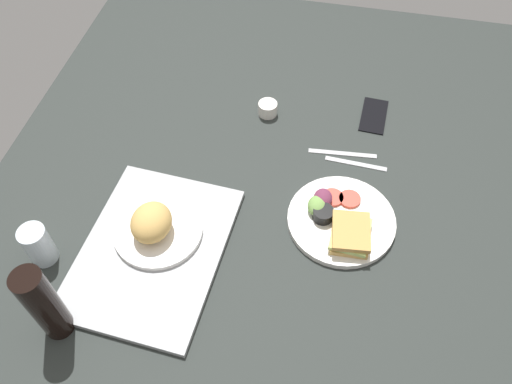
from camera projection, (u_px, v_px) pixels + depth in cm
name	position (u px, v px, depth cm)	size (l,w,h in cm)	color
ground_plane	(266.00, 213.00, 135.09)	(190.00, 150.00, 3.00)	#282D2B
serving_tray	(153.00, 250.00, 125.59)	(45.00, 33.00, 1.60)	#9EA0A3
bread_plate_near	(154.00, 226.00, 125.04)	(21.89, 21.89, 9.06)	white
plate_with_salad	(340.00, 220.00, 129.79)	(27.24, 27.24, 5.40)	white
drinking_glass	(38.00, 245.00, 121.02)	(6.42, 6.42, 11.02)	silver
soda_bottle	(44.00, 304.00, 105.75)	(6.40, 6.40, 22.67)	black
espresso_cup	(268.00, 109.00, 153.39)	(5.60, 5.60, 4.00)	silver
fork	(356.00, 163.00, 142.90)	(17.00, 1.40, 0.50)	#B7B7BC
knife	(343.00, 153.00, 145.16)	(19.00, 1.40, 0.50)	#B7B7BC
cell_phone	(374.00, 115.00, 154.01)	(14.40, 7.20, 0.80)	black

